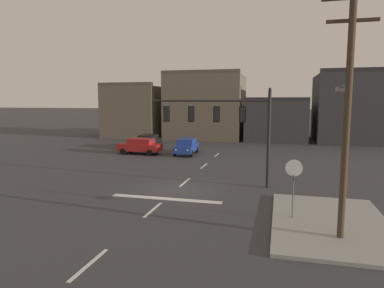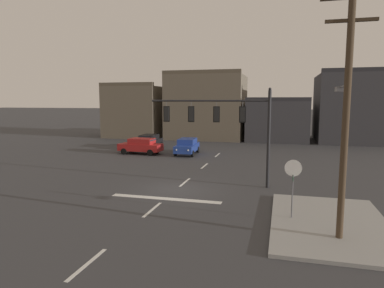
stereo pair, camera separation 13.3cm
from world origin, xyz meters
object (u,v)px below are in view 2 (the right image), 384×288
at_px(signal_mast_near_side, 225,120).
at_px(car_lot_middle, 150,141).
at_px(stop_sign, 293,175).
at_px(utility_pole, 346,106).
at_px(car_lot_nearside, 141,146).
at_px(car_lot_farside, 187,146).

distance_m(signal_mast_near_side, car_lot_middle, 18.73).
bearing_deg(car_lot_middle, stop_sign, -53.54).
xyz_separation_m(car_lot_middle, utility_pole, (16.85, -22.26, 4.40)).
bearing_deg(car_lot_nearside, car_lot_farside, 11.75).
distance_m(signal_mast_near_side, car_lot_farside, 13.61).
bearing_deg(car_lot_nearside, utility_pole, -48.50).
distance_m(signal_mast_near_side, utility_pole, 9.55).
distance_m(signal_mast_near_side, car_lot_nearside, 15.46).
relative_size(stop_sign, car_lot_nearside, 0.63).
bearing_deg(car_lot_farside, car_lot_nearside, -168.25).
height_order(car_lot_nearside, car_lot_farside, same).
distance_m(signal_mast_near_side, stop_sign, 7.30).
bearing_deg(car_lot_middle, utility_pole, -52.87).
xyz_separation_m(signal_mast_near_side, car_lot_farside, (-5.82, 11.83, -3.38)).
bearing_deg(car_lot_middle, signal_mast_near_side, -53.08).
bearing_deg(utility_pole, stop_sign, 133.89).
relative_size(stop_sign, utility_pole, 0.29).
distance_m(car_lot_nearside, car_lot_middle, 3.91).
bearing_deg(car_lot_farside, utility_pole, -59.06).
height_order(signal_mast_near_side, car_lot_nearside, signal_mast_near_side).
xyz_separation_m(car_lot_farside, utility_pole, (11.60, -19.36, 4.40)).
bearing_deg(utility_pole, signal_mast_near_side, 127.54).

